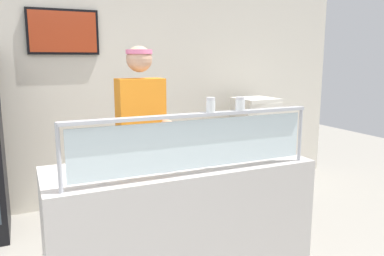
{
  "coord_description": "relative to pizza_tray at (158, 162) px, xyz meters",
  "views": [
    {
      "loc": [
        -0.06,
        -1.98,
        1.66
      ],
      "look_at": [
        1.01,
        0.36,
        1.18
      ],
      "focal_mm": 35.34,
      "sensor_mm": 36.0,
      "label": 1
    }
  ],
  "objects": [
    {
      "name": "ground_plane",
      "position": [
        0.14,
        0.63,
        -0.97
      ],
      "size": [
        12.0,
        12.0,
        0.0
      ],
      "primitive_type": "plane",
      "color": "gray",
      "rests_on": "ground"
    },
    {
      "name": "shop_rear_unit",
      "position": [
        0.14,
        1.97,
        0.39
      ],
      "size": [
        6.2,
        0.13,
        2.7
      ],
      "color": "silver",
      "rests_on": "ground"
    },
    {
      "name": "serving_counter",
      "position": [
        0.14,
        -0.04,
        -0.49
      ],
      "size": [
        1.8,
        0.66,
        0.95
      ],
      "primitive_type": "cube",
      "color": "#BCB7B2",
      "rests_on": "ground"
    },
    {
      "name": "sneeze_guard",
      "position": [
        0.14,
        -0.31,
        0.23
      ],
      "size": [
        1.62,
        0.06,
        0.38
      ],
      "color": "#B2B5BC",
      "rests_on": "serving_counter"
    },
    {
      "name": "pizza_tray",
      "position": [
        0.0,
        0.0,
        0.0
      ],
      "size": [
        0.4,
        0.4,
        0.04
      ],
      "color": "#9EA0A8",
      "rests_on": "serving_counter"
    },
    {
      "name": "pizza_server",
      "position": [
        -0.03,
        -0.02,
        0.02
      ],
      "size": [
        0.09,
        0.28,
        0.01
      ],
      "primitive_type": "cube",
      "rotation": [
        0.0,
        0.0,
        -0.07
      ],
      "color": "#ADAFB7",
      "rests_on": "pizza_tray"
    },
    {
      "name": "parmesan_shaker",
      "position": [
        0.24,
        -0.31,
        0.41
      ],
      "size": [
        0.06,
        0.06,
        0.09
      ],
      "color": "white",
      "rests_on": "sneeze_guard"
    },
    {
      "name": "pepper_flake_shaker",
      "position": [
        0.45,
        -0.31,
        0.4
      ],
      "size": [
        0.06,
        0.06,
        0.09
      ],
      "color": "white",
      "rests_on": "sneeze_guard"
    },
    {
      "name": "worker_figure",
      "position": [
        0.08,
        0.63,
        0.04
      ],
      "size": [
        0.41,
        0.5,
        1.76
      ],
      "color": "#23232D",
      "rests_on": "ground"
    },
    {
      "name": "prep_shelf",
      "position": [
        1.79,
        1.48,
        -0.51
      ],
      "size": [
        0.7,
        0.55,
        0.92
      ],
      "primitive_type": "cube",
      "color": "#B7BABF",
      "rests_on": "ground"
    },
    {
      "name": "pizza_box_stack",
      "position": [
        1.78,
        1.48,
        0.09
      ],
      "size": [
        0.49,
        0.48,
        0.27
      ],
      "color": "silver",
      "rests_on": "prep_shelf"
    }
  ]
}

